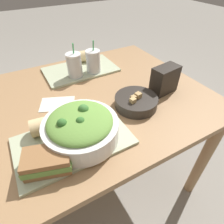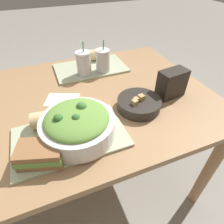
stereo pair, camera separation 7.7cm
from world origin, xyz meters
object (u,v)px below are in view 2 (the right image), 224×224
(napkin_folded, at_px, (62,100))
(baguette_near, at_px, (50,119))
(salad_bowl, at_px, (78,124))
(chip_bag, at_px, (172,84))
(sandwich_near, at_px, (40,153))
(baguette_far, at_px, (94,55))
(drink_cup_red, at_px, (103,61))
(soup_bowl, at_px, (139,103))
(drink_cup_dark, at_px, (84,64))

(napkin_folded, bearing_deg, baguette_near, -112.85)
(salad_bowl, bearing_deg, chip_bag, 12.02)
(sandwich_near, xyz_separation_m, napkin_folded, (0.12, 0.33, -0.04))
(sandwich_near, xyz_separation_m, baguette_far, (0.39, 0.67, 0.00))
(sandwich_near, bearing_deg, drink_cup_red, 69.37)
(soup_bowl, distance_m, sandwich_near, 0.46)
(salad_bowl, distance_m, baguette_far, 0.65)
(drink_cup_dark, bearing_deg, baguette_near, -123.57)
(soup_bowl, xyz_separation_m, napkin_folded, (-0.31, 0.19, -0.02))
(sandwich_near, distance_m, drink_cup_dark, 0.59)
(drink_cup_dark, bearing_deg, drink_cup_red, -0.00)
(drink_cup_red, bearing_deg, baguette_near, -134.39)
(chip_bag, height_order, napkin_folded, chip_bag)
(drink_cup_red, xyz_separation_m, napkin_folded, (-0.28, -0.19, -0.07))
(baguette_near, relative_size, napkin_folded, 0.76)
(salad_bowl, height_order, chip_bag, same)
(soup_bowl, relative_size, sandwich_near, 1.15)
(salad_bowl, bearing_deg, drink_cup_dark, 71.98)
(baguette_far, bearing_deg, chip_bag, -143.93)
(drink_cup_red, height_order, napkin_folded, drink_cup_red)
(drink_cup_red, distance_m, napkin_folded, 0.34)
(drink_cup_dark, xyz_separation_m, drink_cup_red, (0.11, -0.00, -0.00))
(napkin_folded, bearing_deg, drink_cup_dark, 48.53)
(soup_bowl, relative_size, drink_cup_dark, 1.05)
(soup_bowl, xyz_separation_m, baguette_far, (-0.04, 0.53, 0.02))
(baguette_far, relative_size, drink_cup_red, 0.69)
(baguette_near, bearing_deg, chip_bag, -82.11)
(drink_cup_dark, xyz_separation_m, napkin_folded, (-0.16, -0.19, -0.07))
(soup_bowl, bearing_deg, baguette_far, 94.73)
(baguette_far, xyz_separation_m, drink_cup_dark, (-0.11, -0.16, 0.03))
(salad_bowl, relative_size, chip_bag, 1.92)
(sandwich_near, bearing_deg, soup_bowl, 34.83)
(sandwich_near, xyz_separation_m, drink_cup_dark, (0.29, 0.51, 0.03))
(chip_bag, bearing_deg, drink_cup_red, 115.77)
(drink_cup_dark, relative_size, chip_bag, 1.30)
(salad_bowl, xyz_separation_m, napkin_folded, (-0.02, 0.26, -0.06))
(soup_bowl, distance_m, drink_cup_dark, 0.41)
(baguette_far, bearing_deg, soup_bowl, -164.25)
(drink_cup_red, relative_size, chip_bag, 1.26)
(salad_bowl, xyz_separation_m, baguette_near, (-0.09, 0.09, -0.02))
(salad_bowl, bearing_deg, baguette_far, 67.48)
(sandwich_near, xyz_separation_m, chip_bag, (0.63, 0.17, 0.02))
(salad_bowl, bearing_deg, sandwich_near, -154.32)
(sandwich_near, bearing_deg, napkin_folded, 86.69)
(baguette_far, height_order, napkin_folded, baguette_far)
(soup_bowl, xyz_separation_m, drink_cup_red, (-0.04, 0.38, 0.05))
(baguette_far, bearing_deg, sandwich_near, 160.72)
(baguette_near, bearing_deg, soup_bowl, -86.39)
(baguette_near, distance_m, drink_cup_dark, 0.43)
(sandwich_near, xyz_separation_m, baguette_near, (0.05, 0.16, 0.00))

